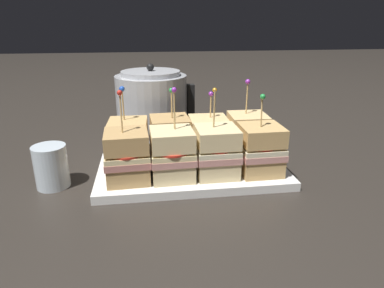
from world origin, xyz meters
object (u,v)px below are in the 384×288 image
sandwich_front_center_left (172,154)px  sandwich_front_center_right (217,152)px  sandwich_back_center_right (208,139)px  drinking_glass (51,166)px  sandwich_back_center_left (170,139)px  serving_platter (192,171)px  sandwich_back_far_left (129,142)px  kettle_steel (152,107)px  sandwich_front_far_left (127,156)px  sandwich_back_far_right (247,136)px  sandwich_front_far_right (260,150)px

sandwich_front_center_left → sandwich_front_center_right: (0.09, 0.00, -0.00)m
sandwich_back_center_right → drinking_glass: bearing=-169.8°
sandwich_back_center_left → serving_platter: bearing=-45.7°
sandwich_back_far_left → sandwich_back_center_right: 0.18m
kettle_steel → drinking_glass: kettle_steel is taller
serving_platter → sandwich_back_center_right: sandwich_back_center_right is taller
serving_platter → sandwich_front_center_right: size_ratio=2.24×
drinking_glass → sandwich_front_center_left: bearing=-6.8°
sandwich_front_center_left → drinking_glass: bearing=173.2°
sandwich_front_far_left → kettle_steel: 0.31m
sandwich_back_center_right → kettle_steel: 0.24m
sandwich_front_far_left → drinking_glass: sandwich_front_far_left is taller
sandwich_back_center_right → kettle_steel: (-0.12, 0.21, 0.03)m
drinking_glass → serving_platter: bearing=3.3°
sandwich_back_far_left → drinking_glass: size_ratio=1.96×
kettle_steel → sandwich_back_far_right: bearing=-44.3°
sandwich_back_far_left → sandwich_front_far_right: bearing=-18.6°
sandwich_front_far_left → sandwich_front_far_right: 0.27m
serving_platter → sandwich_back_far_right: sandwich_back_far_right is taller
sandwich_front_far_left → sandwich_front_center_right: size_ratio=1.01×
sandwich_back_far_left → kettle_steel: bearing=74.1°
sandwich_front_far_right → drinking_glass: 0.43m
kettle_steel → drinking_glass: size_ratio=2.46×
sandwich_front_center_left → sandwich_front_center_right: 0.09m
sandwich_back_center_right → drinking_glass: sandwich_back_center_right is taller
serving_platter → sandwich_front_far_left: 0.16m
sandwich_front_center_right → drinking_glass: (-0.34, 0.03, -0.02)m
kettle_steel → sandwich_back_center_right: bearing=-60.1°
sandwich_front_far_right → drinking_glass: (-0.43, 0.03, -0.02)m
serving_platter → sandwich_back_center_left: (-0.04, 0.04, 0.06)m
sandwich_back_far_left → kettle_steel: size_ratio=0.80×
sandwich_front_far_left → sandwich_back_far_right: size_ratio=1.01×
sandwich_front_center_left → drinking_glass: sandwich_front_center_left is taller
sandwich_front_center_right → sandwich_back_far_left: sandwich_front_center_right is taller
serving_platter → sandwich_front_center_left: (-0.05, -0.05, 0.06)m
sandwich_front_center_right → sandwich_back_center_right: sandwich_front_center_right is taller
sandwich_front_far_right → sandwich_back_far_left: size_ratio=0.98×
serving_platter → sandwich_back_far_left: 0.16m
sandwich_front_far_left → kettle_steel: bearing=79.0°
sandwich_front_far_right → sandwich_back_center_left: bearing=153.6°
sandwich_back_center_left → sandwich_back_center_right: bearing=-0.8°
serving_platter → sandwich_front_center_right: (0.04, -0.04, 0.06)m
sandwich_front_center_right → kettle_steel: kettle_steel is taller
sandwich_front_center_left → sandwich_back_far_right: (0.18, 0.09, 0.00)m
sandwich_front_center_right → sandwich_front_far_left: bearing=-179.6°
sandwich_back_center_right → sandwich_front_center_right: bearing=-89.4°
serving_platter → sandwich_front_far_left: (-0.14, -0.05, 0.06)m
serving_platter → sandwich_front_center_right: 0.09m
sandwich_front_center_right → sandwich_back_center_left: size_ratio=1.08×
drinking_glass → sandwich_front_far_right: bearing=-3.8°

